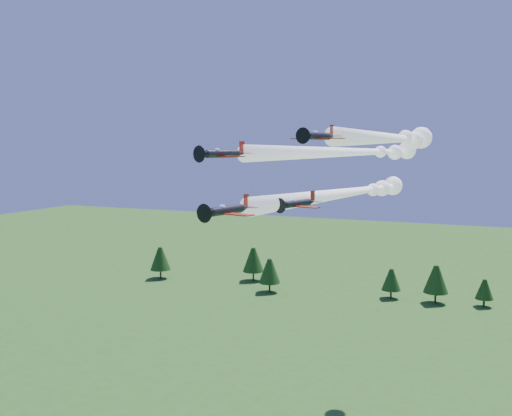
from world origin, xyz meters
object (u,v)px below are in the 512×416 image
at_px(plane_lead, 347,193).
at_px(plane_slot, 297,204).
at_px(plane_left, 351,152).
at_px(plane_right, 393,138).

bearing_deg(plane_lead, plane_slot, -85.21).
relative_size(plane_left, plane_slot, 6.99).
distance_m(plane_left, plane_slot, 28.13).
distance_m(plane_lead, plane_slot, 18.57).
xyz_separation_m(plane_left, plane_slot, (-0.71, -27.25, -6.92)).
distance_m(plane_right, plane_slot, 20.59).
bearing_deg(plane_lead, plane_left, 113.03).
height_order(plane_lead, plane_slot, plane_lead).
distance_m(plane_left, plane_right, 15.49).
height_order(plane_right, plane_slot, plane_right).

